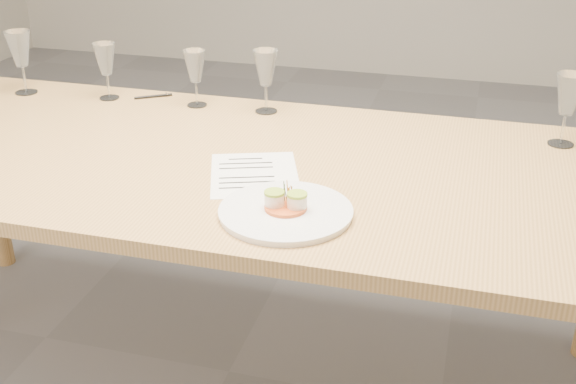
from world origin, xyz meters
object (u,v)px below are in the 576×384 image
(wine_glass_1, at_px, (105,60))
(wine_glass_2, at_px, (195,67))
(recipe_sheet, at_px, (254,174))
(ballpoint_pen, at_px, (153,96))
(wine_glass_0, at_px, (20,50))
(wine_glass_4, at_px, (569,96))
(dinner_plate, at_px, (286,210))
(wine_glass_3, at_px, (266,69))
(dining_table, at_px, (220,178))

(wine_glass_1, height_order, wine_glass_2, wine_glass_1)
(recipe_sheet, distance_m, ballpoint_pen, 0.74)
(wine_glass_0, xyz_separation_m, wine_glass_2, (0.62, 0.03, -0.02))
(wine_glass_0, relative_size, wine_glass_4, 1.03)
(ballpoint_pen, height_order, wine_glass_4, wine_glass_4)
(wine_glass_1, bearing_deg, wine_glass_4, -1.48)
(wine_glass_4, bearing_deg, recipe_sheet, -151.01)
(wine_glass_0, xyz_separation_m, wine_glass_1, (0.31, 0.02, -0.02))
(dinner_plate, height_order, wine_glass_0, wine_glass_0)
(wine_glass_3, bearing_deg, recipe_sheet, -76.63)
(wine_glass_3, bearing_deg, dinner_plate, -69.40)
(recipe_sheet, bearing_deg, dining_table, 124.58)
(dining_table, height_order, wine_glass_4, wine_glass_4)
(dinner_plate, bearing_deg, ballpoint_pen, 132.93)
(dinner_plate, height_order, wine_glass_1, wine_glass_1)
(wine_glass_3, bearing_deg, wine_glass_1, -178.92)
(wine_glass_4, bearing_deg, dinner_plate, -135.32)
(dining_table, distance_m, wine_glass_3, 0.44)
(wine_glass_4, bearing_deg, wine_glass_0, 179.48)
(recipe_sheet, relative_size, wine_glass_3, 1.72)
(ballpoint_pen, bearing_deg, dining_table, -80.90)
(wine_glass_3, bearing_deg, ballpoint_pen, 174.78)
(dining_table, bearing_deg, ballpoint_pen, 132.96)
(wine_glass_0, distance_m, wine_glass_3, 0.86)
(recipe_sheet, bearing_deg, dinner_plate, -74.63)
(dining_table, xyz_separation_m, dinner_plate, (0.27, -0.29, 0.08))
(ballpoint_pen, xyz_separation_m, wine_glass_0, (-0.45, -0.07, 0.15))
(dining_table, bearing_deg, wine_glass_4, 20.43)
(wine_glass_3, distance_m, wine_glass_4, 0.90)
(wine_glass_1, bearing_deg, dinner_plate, -39.65)
(dining_table, distance_m, ballpoint_pen, 0.59)
(dinner_plate, relative_size, wine_glass_1, 1.65)
(wine_glass_2, bearing_deg, dinner_plate, -54.00)
(dining_table, bearing_deg, wine_glass_2, 119.82)
(dining_table, distance_m, wine_glass_4, 1.00)
(dining_table, distance_m, recipe_sheet, 0.17)
(wine_glass_0, xyz_separation_m, wine_glass_4, (1.76, -0.02, -0.00))
(ballpoint_pen, distance_m, wine_glass_2, 0.22)
(dinner_plate, distance_m, wine_glass_1, 1.06)
(dinner_plate, relative_size, wine_glass_0, 1.45)
(wine_glass_2, height_order, wine_glass_4, wine_glass_4)
(wine_glass_2, distance_m, wine_glass_3, 0.24)
(ballpoint_pen, distance_m, wine_glass_3, 0.44)
(wine_glass_0, bearing_deg, wine_glass_2, 2.80)
(dining_table, relative_size, wine_glass_2, 12.99)
(recipe_sheet, xyz_separation_m, ballpoint_pen, (-0.53, 0.52, 0.00))
(wine_glass_2, xyz_separation_m, wine_glass_4, (1.14, -0.05, 0.02))
(recipe_sheet, bearing_deg, wine_glass_0, 135.33)
(wine_glass_2, relative_size, wine_glass_4, 0.89)
(wine_glass_0, bearing_deg, dining_table, -22.87)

